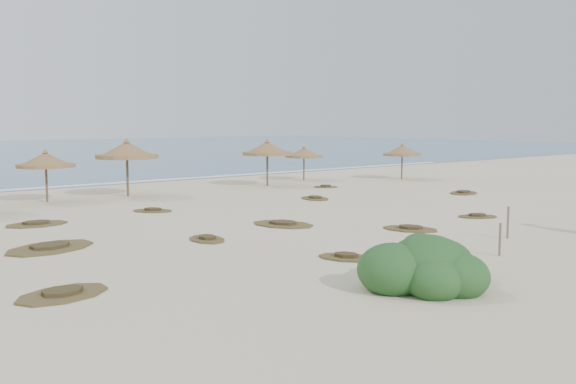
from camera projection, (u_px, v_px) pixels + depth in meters
name	position (u px, v px, depth m)	size (l,w,h in m)	color
ground	(397.00, 245.00, 21.39)	(160.00, 160.00, 0.00)	beige
foam_line	(89.00, 185.00, 41.36)	(70.00, 0.60, 0.01)	white
palapa_2	(46.00, 161.00, 32.47)	(3.45, 3.45, 2.71)	brown
palapa_3	(127.00, 151.00, 34.88)	(3.65, 3.65, 3.19)	brown
palapa_4	(267.00, 149.00, 40.50)	(3.96, 3.96, 3.01)	brown
palapa_5	(304.00, 153.00, 44.41)	(3.42, 3.42, 2.42)	brown
palapa_6	(402.00, 151.00, 45.19)	(2.77, 2.77, 2.57)	brown
fence_post_near	(500.00, 239.00, 19.62)	(0.08, 0.08, 1.02)	#716455
fence_post_far	(508.00, 223.00, 22.50)	(0.08, 0.08, 1.14)	#716455
bush	(427.00, 268.00, 15.85)	(3.46, 3.05, 1.55)	#2B5926
scrub_0	(63.00, 293.00, 15.20)	(2.60, 1.98, 0.16)	brown
scrub_1	(50.00, 247.00, 20.74)	(3.57, 2.89, 0.16)	brown
scrub_2	(207.00, 239.00, 22.23)	(1.42, 1.92, 0.16)	brown
scrub_3	(283.00, 224.00, 25.43)	(2.46, 3.05, 0.16)	brown
scrub_4	(477.00, 216.00, 27.50)	(2.03, 1.85, 0.16)	brown
scrub_5	(463.00, 193.00, 36.46)	(2.67, 2.26, 0.16)	brown
scrub_6	(37.00, 224.00, 25.46)	(2.48, 1.67, 0.16)	brown
scrub_7	(315.00, 198.00, 33.87)	(1.86, 2.32, 0.16)	brown
scrub_9	(410.00, 228.00, 24.35)	(2.09, 2.50, 0.16)	brown
scrub_10	(326.00, 187.00, 39.77)	(1.77, 1.71, 0.16)	brown
scrub_11	(346.00, 257.00, 19.29)	(1.75, 2.03, 0.16)	brown
scrub_13	(153.00, 210.00, 29.26)	(2.09, 2.20, 0.16)	brown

